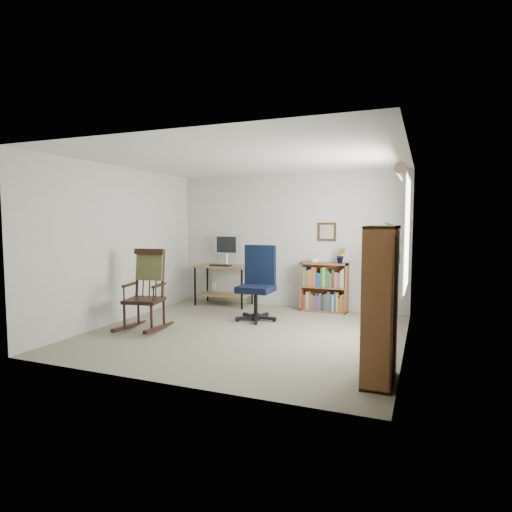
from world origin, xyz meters
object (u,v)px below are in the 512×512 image
at_px(desk, 224,285).
at_px(office_chair, 256,283).
at_px(tall_bookshelf, 380,305).
at_px(low_bookshelf, 324,287).
at_px(rocking_chair, 144,289).

height_order(desk, office_chair, office_chair).
bearing_deg(desk, tall_bookshelf, -42.95).
relative_size(low_bookshelf, tall_bookshelf, 0.56).
distance_m(low_bookshelf, tall_bookshelf, 3.25).
distance_m(office_chair, tall_bookshelf, 2.84).
bearing_deg(tall_bookshelf, low_bookshelf, 112.20).
height_order(rocking_chair, low_bookshelf, rocking_chair).
xyz_separation_m(office_chair, rocking_chair, (-1.28, -1.13, -0.01)).
bearing_deg(desk, low_bookshelf, 3.68).
relative_size(desk, tall_bookshelf, 0.68).
xyz_separation_m(desk, low_bookshelf, (1.86, 0.12, 0.05)).
height_order(office_chair, tall_bookshelf, tall_bookshelf).
distance_m(desk, rocking_chair, 2.10).
relative_size(desk, rocking_chair, 0.87).
height_order(rocking_chair, tall_bookshelf, tall_bookshelf).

